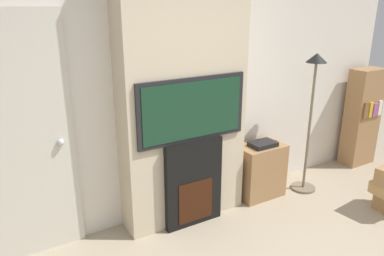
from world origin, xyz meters
The scene contains 8 objects.
wall_back centered at (0.00, 2.03, 1.35)m, with size 6.00×0.06×2.70m.
chimney_breast centered at (0.00, 1.84, 1.35)m, with size 1.26×0.32×2.70m.
fireplace centered at (0.00, 1.68, 0.44)m, with size 0.61×0.15×0.89m.
television centered at (0.00, 1.68, 1.19)m, with size 1.12×0.07×0.61m.
floor_lamp centered at (1.51, 1.61, 1.06)m, with size 0.29×0.29×1.61m.
media_stand centered at (0.95, 1.78, 0.32)m, with size 0.53×0.37×0.67m.
bookshelf centered at (2.73, 1.80, 0.66)m, with size 0.46×0.28×1.31m.
entry_door centered at (-1.43, 1.97, 1.05)m, with size 0.82×0.09×2.10m.
Camera 1 is at (-1.69, -1.17, 2.14)m, focal length 35.00 mm.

